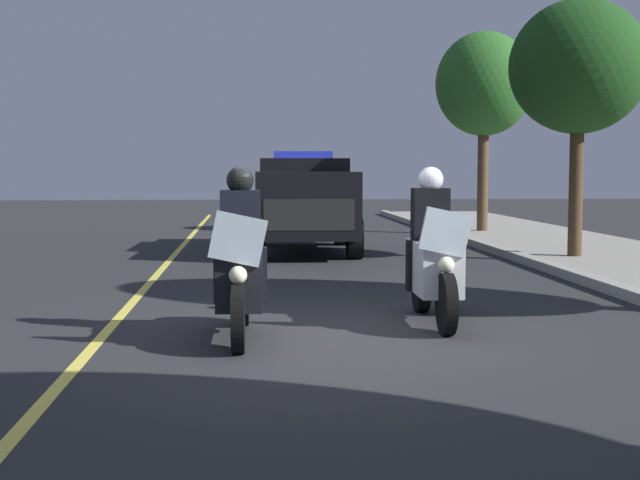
{
  "coord_description": "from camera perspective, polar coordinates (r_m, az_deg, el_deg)",
  "views": [
    {
      "loc": [
        8.99,
        -0.77,
        1.7
      ],
      "look_at": [
        -0.95,
        0.0,
        0.9
      ],
      "focal_mm": 50.2,
      "sensor_mm": 36.0,
      "label": 1
    }
  ],
  "objects": [
    {
      "name": "police_motorcycle_lead_left",
      "position": [
        8.98,
        -5.11,
        -1.83
      ],
      "size": [
        2.14,
        0.57,
        1.72
      ],
      "color": "black",
      "rests_on": "ground"
    },
    {
      "name": "lane_stripe_center",
      "position": [
        9.27,
        -13.8,
        -6.08
      ],
      "size": [
        48.0,
        0.12,
        0.01
      ],
      "primitive_type": "cube",
      "color": "#E0D14C",
      "rests_on": "ground"
    },
    {
      "name": "police_suv",
      "position": [
        18.27,
        -1.07,
        2.59
      ],
      "size": [
        4.94,
        2.14,
        2.05
      ],
      "color": "black",
      "rests_on": "ground"
    },
    {
      "name": "ground_plane",
      "position": [
        9.18,
        0.46,
        -6.08
      ],
      "size": [
        80.0,
        80.0,
        0.0
      ],
      "primitive_type": "plane",
      "color": "#28282B"
    },
    {
      "name": "tree_far_back",
      "position": [
        17.08,
        16.16,
        10.49
      ],
      "size": [
        2.5,
        2.5,
        4.65
      ],
      "color": "#42301E",
      "rests_on": "sidewalk_strip"
    },
    {
      "name": "police_motorcycle_lead_right",
      "position": [
        9.9,
        7.22,
        -1.25
      ],
      "size": [
        2.14,
        0.57,
        1.72
      ],
      "color": "black",
      "rests_on": "ground"
    },
    {
      "name": "tree_behind_suv",
      "position": [
        23.53,
        10.42,
        9.7
      ],
      "size": [
        2.48,
        2.48,
        5.09
      ],
      "color": "#4C3823",
      "rests_on": "sidewalk_strip"
    }
  ]
}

